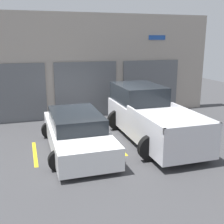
# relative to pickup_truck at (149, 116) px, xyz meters

# --- Properties ---
(ground_plane) EXTENTS (28.00, 28.00, 0.00)m
(ground_plane) POSITION_rel_pickup_truck_xyz_m (-1.43, 0.78, -0.89)
(ground_plane) COLOR #3D3D3F
(shophouse_building) EXTENTS (12.66, 0.68, 4.93)m
(shophouse_building) POSITION_rel_pickup_truck_xyz_m (-1.44, 4.06, 1.52)
(shophouse_building) COLOR #9E9389
(shophouse_building) RESTS_ON ground
(pickup_truck) EXTENTS (2.51, 5.33, 1.91)m
(pickup_truck) POSITION_rel_pickup_truck_xyz_m (0.00, 0.00, 0.00)
(pickup_truck) COLOR silver
(pickup_truck) RESTS_ON ground
(sedan_white) EXTENTS (2.23, 4.76, 1.30)m
(sedan_white) POSITION_rel_pickup_truck_xyz_m (-2.87, -0.29, -0.28)
(sedan_white) COLOR white
(sedan_white) RESTS_ON ground
(parking_stripe_far_left) EXTENTS (0.12, 2.20, 0.01)m
(parking_stripe_far_left) POSITION_rel_pickup_truck_xyz_m (-4.30, -0.32, -0.89)
(parking_stripe_far_left) COLOR gold
(parking_stripe_far_left) RESTS_ON ground
(parking_stripe_left) EXTENTS (0.12, 2.20, 0.01)m
(parking_stripe_left) POSITION_rel_pickup_truck_xyz_m (-1.43, -0.32, -0.89)
(parking_stripe_left) COLOR gold
(parking_stripe_left) RESTS_ON ground
(parking_stripe_centre) EXTENTS (0.12, 2.20, 0.01)m
(parking_stripe_centre) POSITION_rel_pickup_truck_xyz_m (1.43, -0.32, -0.89)
(parking_stripe_centre) COLOR gold
(parking_stripe_centre) RESTS_ON ground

